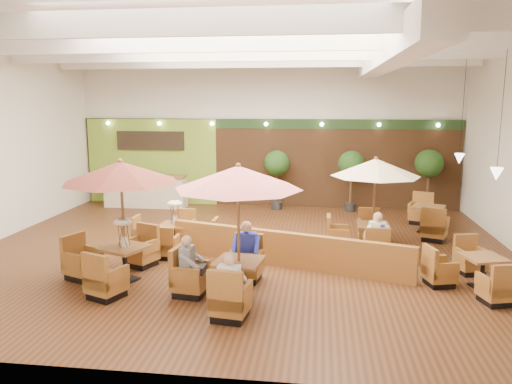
% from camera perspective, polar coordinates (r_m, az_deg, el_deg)
% --- Properties ---
extents(room, '(14.04, 14.00, 5.52)m').
position_cam_1_polar(room, '(13.70, 0.17, 9.34)').
color(room, '#381E0F').
rests_on(room, ground).
extents(service_counter, '(3.00, 0.75, 1.18)m').
position_cam_1_polar(service_counter, '(18.88, -12.46, 0.09)').
color(service_counter, beige).
rests_on(service_counter, ground).
extents(booth_divider, '(5.83, 1.93, 0.84)m').
position_cam_1_polar(booth_divider, '(11.89, 3.32, -6.55)').
color(booth_divider, brown).
rests_on(booth_divider, ground).
extents(table_0, '(2.64, 2.80, 2.68)m').
position_cam_1_polar(table_0, '(10.98, -15.41, -0.30)').
color(table_0, brown).
rests_on(table_0, ground).
extents(table_1, '(2.61, 2.71, 2.72)m').
position_cam_1_polar(table_1, '(9.64, -2.43, -1.16)').
color(table_1, brown).
rests_on(table_1, ground).
extents(table_2, '(2.35, 2.41, 2.48)m').
position_cam_1_polar(table_2, '(13.15, 13.18, 1.00)').
color(table_2, brown).
rests_on(table_2, ground).
extents(table_3, '(2.26, 2.26, 1.45)m').
position_cam_1_polar(table_3, '(13.45, -9.19, -4.69)').
color(table_3, brown).
rests_on(table_3, ground).
extents(table_4, '(1.69, 2.43, 0.87)m').
position_cam_1_polar(table_4, '(11.54, 23.24, -8.43)').
color(table_4, brown).
rests_on(table_4, ground).
extents(table_5, '(1.16, 2.84, 0.99)m').
position_cam_1_polar(table_5, '(15.81, 18.96, -2.98)').
color(table_5, brown).
rests_on(table_5, ground).
extents(topiary_0, '(0.92, 0.92, 2.14)m').
position_cam_1_polar(topiary_0, '(17.88, 2.38, 3.03)').
color(topiary_0, black).
rests_on(topiary_0, ground).
extents(topiary_1, '(0.93, 0.93, 2.16)m').
position_cam_1_polar(topiary_1, '(17.85, 10.85, 2.89)').
color(topiary_1, black).
rests_on(topiary_1, ground).
extents(topiary_2, '(0.97, 0.97, 2.24)m').
position_cam_1_polar(topiary_2, '(18.20, 19.16, 2.84)').
color(topiary_2, black).
rests_on(topiary_2, ground).
extents(diner_0, '(0.40, 0.33, 0.80)m').
position_cam_1_polar(diner_0, '(9.01, -3.02, -9.88)').
color(diner_0, white).
rests_on(diner_0, ground).
extents(diner_1, '(0.42, 0.33, 0.86)m').
position_cam_1_polar(diner_1, '(10.87, -1.13, -6.18)').
color(diner_1, '#2531A2').
rests_on(diner_1, ground).
extents(diner_2, '(0.32, 0.39, 0.79)m').
position_cam_1_polar(diner_2, '(10.14, -7.59, -7.65)').
color(diner_2, gray).
rests_on(diner_2, ground).
extents(diner_3, '(0.37, 0.31, 0.72)m').
position_cam_1_polar(diner_3, '(12.50, 13.65, -4.51)').
color(diner_3, '#2531A2').
rests_on(diner_3, ground).
extents(diner_4, '(0.40, 0.34, 0.79)m').
position_cam_1_polar(diner_4, '(12.49, 13.66, -4.40)').
color(diner_4, white).
rests_on(diner_4, ground).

